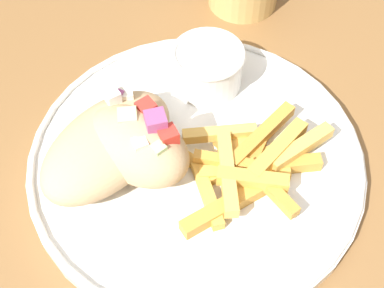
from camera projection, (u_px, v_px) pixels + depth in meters
table at (200, 215)px, 0.53m from camera, size 1.49×1.49×0.76m
plate at (192, 160)px, 0.48m from camera, size 0.30×0.30×0.02m
pita_sandwich_near at (137, 145)px, 0.45m from camera, size 0.12×0.12×0.06m
pita_sandwich_far at (108, 145)px, 0.45m from camera, size 0.15×0.15×0.06m
fries_pile at (248, 166)px, 0.46m from camera, size 0.15×0.11×0.02m
sauce_ramekin at (208, 66)px, 0.51m from camera, size 0.07×0.07×0.04m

